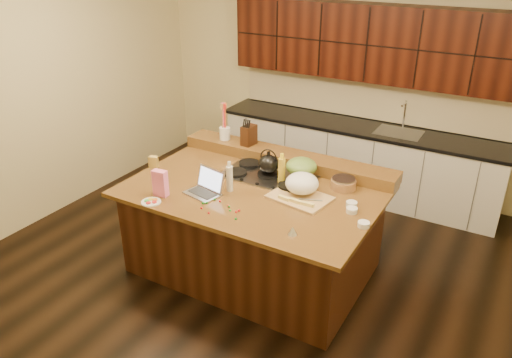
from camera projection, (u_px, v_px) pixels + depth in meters
The scene contains 33 objects.
room at pixel (253, 147), 4.60m from camera, with size 5.52×5.02×2.72m.
island at pixel (254, 229), 4.98m from camera, with size 2.40×1.60×0.92m.
back_ledge at pixel (286, 158), 5.31m from camera, with size 2.40×0.30×0.12m, color black.
cooktop at pixel (268, 175), 5.01m from camera, with size 0.92×0.52×0.05m.
back_counter at pixel (361, 121), 6.36m from camera, with size 3.70×0.66×2.40m.
kettle at pixel (269, 164), 4.96m from camera, with size 0.21×0.21×0.19m, color black.
green_bowl at pixel (301, 167), 4.93m from camera, with size 0.31×0.31×0.17m, color olive.
laptop at pixel (206, 187), 4.68m from camera, with size 0.37×0.32×0.22m.
oil_bottle at pixel (282, 171), 4.82m from camera, with size 0.07×0.07×0.27m, color gold.
vinegar_bottle at pixel (230, 179), 4.69m from camera, with size 0.06×0.06×0.25m, color silver.
wooden_tray at pixel (301, 187), 4.61m from camera, with size 0.59×0.47×0.22m.
ramekin_a at pixel (352, 210), 4.36m from camera, with size 0.10×0.10×0.04m, color white.
ramekin_b at pixel (364, 224), 4.14m from camera, with size 0.10×0.10×0.04m, color white.
ramekin_c at pixel (352, 204), 4.46m from camera, with size 0.10×0.10×0.04m, color white.
strainer_bowl at pixel (343, 184), 4.77m from camera, with size 0.24×0.24×0.09m, color #996B3F.
kitchen_timer at pixel (293, 230), 4.03m from camera, with size 0.08×0.08×0.07m, color silver.
pink_bag at pixel (160, 183), 4.60m from camera, with size 0.14×0.07×0.25m, color pink.
candy_plate at pixel (151, 202), 4.53m from camera, with size 0.18×0.18×0.01m, color white.
package_box at pixel (153, 162), 5.20m from camera, with size 0.09×0.06×0.13m, color #B99741.
utensil_crock at pixel (225, 133), 5.60m from camera, with size 0.12×0.12×0.14m, color white.
knife_block at pixel (249, 135), 5.44m from camera, with size 0.11×0.18×0.22m, color black.
gumdrop_0 at pixel (236, 212), 4.36m from camera, with size 0.02×0.02×0.02m, color red.
gumdrop_1 at pixel (207, 203), 4.51m from camera, with size 0.02×0.02×0.02m, color #198C26.
gumdrop_2 at pixel (239, 210), 4.38m from camera, with size 0.02×0.02×0.02m, color red.
gumdrop_3 at pixel (215, 199), 4.57m from camera, with size 0.02×0.02×0.02m, color #198C26.
gumdrop_4 at pixel (209, 213), 4.34m from camera, with size 0.02×0.02×0.02m, color red.
gumdrop_5 at pixel (203, 203), 4.50m from camera, with size 0.02×0.02×0.02m, color #198C26.
gumdrop_6 at pixel (202, 208), 4.42m from camera, with size 0.02×0.02×0.02m, color red.
gumdrop_7 at pixel (229, 206), 4.45m from camera, with size 0.02×0.02×0.02m, color #198C26.
gumdrop_8 at pixel (228, 206), 4.46m from camera, with size 0.02×0.02×0.02m, color red.
gumdrop_9 at pixel (230, 210), 4.38m from camera, with size 0.02×0.02×0.02m, color #198C26.
gumdrop_10 at pixel (220, 201), 4.54m from camera, with size 0.02×0.02×0.02m, color red.
gumdrop_11 at pixel (236, 219), 4.25m from camera, with size 0.02×0.02×0.02m, color #198C26.
Camera 1 is at (2.15, -3.69, 3.08)m, focal length 35.00 mm.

